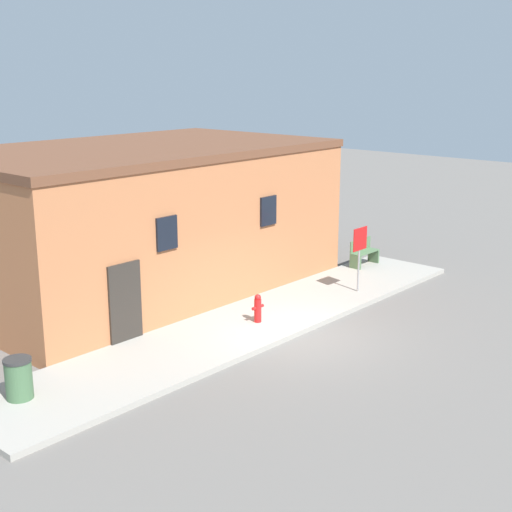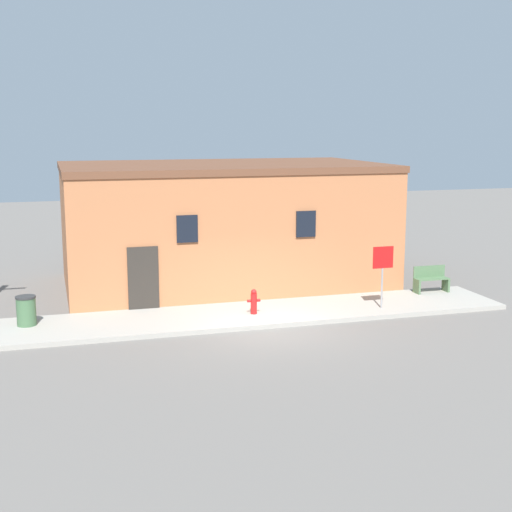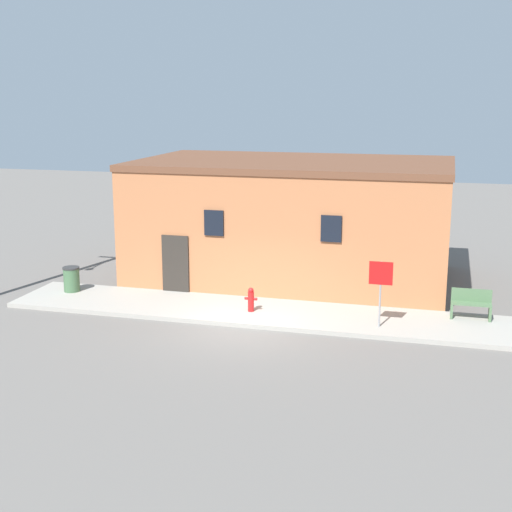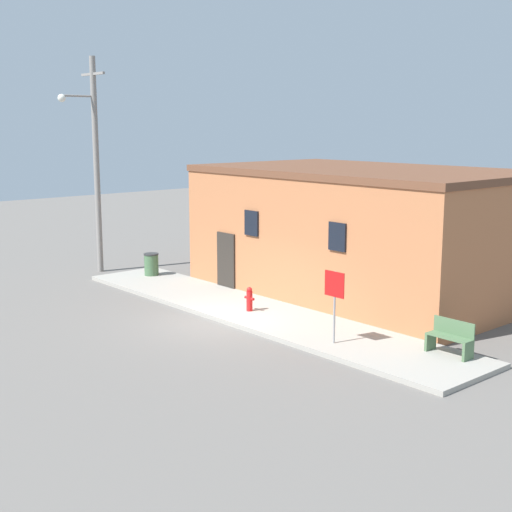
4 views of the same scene
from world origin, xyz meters
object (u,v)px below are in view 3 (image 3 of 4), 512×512
at_px(fire_hydrant, 251,300).
at_px(trash_bin, 72,279).
at_px(bench, 471,305).
at_px(stop_sign, 381,281).

xyz_separation_m(fire_hydrant, trash_bin, (-6.91, 0.65, 0.05)).
height_order(fire_hydrant, bench, bench).
bearing_deg(bench, stop_sign, -149.60).
bearing_deg(fire_hydrant, bench, 9.00).
bearing_deg(trash_bin, bench, 1.86).
distance_m(bench, trash_bin, 13.86).
bearing_deg(fire_hydrant, stop_sign, -6.75).
distance_m(fire_hydrant, bench, 7.03).
bearing_deg(trash_bin, stop_sign, -5.91).
relative_size(stop_sign, trash_bin, 2.29).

